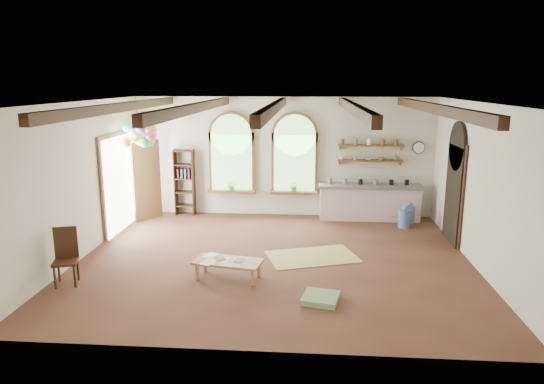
# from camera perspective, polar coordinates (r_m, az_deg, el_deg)

# --- Properties ---
(floor) EXTENTS (8.00, 8.00, 0.00)m
(floor) POSITION_cam_1_polar(r_m,az_deg,el_deg) (10.10, 0.26, -7.94)
(floor) COLOR brown
(floor) RESTS_ON ground
(ceiling_beams) EXTENTS (6.20, 6.80, 0.18)m
(ceiling_beams) POSITION_cam_1_polar(r_m,az_deg,el_deg) (9.46, 0.28, 9.90)
(ceiling_beams) COLOR #3B1C12
(ceiling_beams) RESTS_ON ceiling
(window_left) EXTENTS (1.30, 0.28, 2.20)m
(window_left) POSITION_cam_1_polar(r_m,az_deg,el_deg) (13.16, -4.76, 4.28)
(window_left) COLOR brown
(window_left) RESTS_ON floor
(window_right) EXTENTS (1.30, 0.28, 2.20)m
(window_right) POSITION_cam_1_polar(r_m,az_deg,el_deg) (13.00, 2.68, 4.20)
(window_right) COLOR brown
(window_right) RESTS_ON floor
(left_doorway) EXTENTS (0.10, 1.90, 2.50)m
(left_doorway) POSITION_cam_1_polar(r_m,az_deg,el_deg) (12.38, -17.67, 0.89)
(left_doorway) COLOR brown
(left_doorway) RESTS_ON floor
(right_doorway) EXTENTS (0.10, 1.30, 2.40)m
(right_doorway) POSITION_cam_1_polar(r_m,az_deg,el_deg) (11.67, 20.56, -0.28)
(right_doorway) COLOR black
(right_doorway) RESTS_ON floor
(kitchen_counter) EXTENTS (2.68, 0.62, 0.94)m
(kitchen_counter) POSITION_cam_1_polar(r_m,az_deg,el_deg) (13.10, 11.37, -1.13)
(kitchen_counter) COLOR beige
(kitchen_counter) RESTS_ON floor
(wall_shelf_lower) EXTENTS (1.70, 0.24, 0.04)m
(wall_shelf_lower) POSITION_cam_1_polar(r_m,az_deg,el_deg) (13.06, 11.49, 3.64)
(wall_shelf_lower) COLOR brown
(wall_shelf_lower) RESTS_ON wall_back
(wall_shelf_upper) EXTENTS (1.70, 0.24, 0.04)m
(wall_shelf_upper) POSITION_cam_1_polar(r_m,az_deg,el_deg) (13.01, 11.56, 5.38)
(wall_shelf_upper) COLOR brown
(wall_shelf_upper) RESTS_ON wall_back
(wall_clock) EXTENTS (0.32, 0.04, 0.32)m
(wall_clock) POSITION_cam_1_polar(r_m,az_deg,el_deg) (13.30, 16.89, 5.02)
(wall_clock) COLOR black
(wall_clock) RESTS_ON wall_back
(bookshelf) EXTENTS (0.53, 0.32, 1.80)m
(bookshelf) POSITION_cam_1_polar(r_m,az_deg,el_deg) (13.45, -10.25, 1.14)
(bookshelf) COLOR #3B1C12
(bookshelf) RESTS_ON floor
(coffee_table) EXTENTS (1.33, 0.79, 0.36)m
(coffee_table) POSITION_cam_1_polar(r_m,az_deg,el_deg) (9.11, -5.20, -8.27)
(coffee_table) COLOR tan
(coffee_table) RESTS_ON floor
(side_chair) EXTENTS (0.51, 0.51, 1.03)m
(side_chair) POSITION_cam_1_polar(r_m,az_deg,el_deg) (9.60, -23.03, -8.27)
(side_chair) COLOR #3B1C12
(side_chair) RESTS_ON floor
(floor_mat) EXTENTS (2.07, 1.63, 0.02)m
(floor_mat) POSITION_cam_1_polar(r_m,az_deg,el_deg) (10.27, 4.76, -7.59)
(floor_mat) COLOR tan
(floor_mat) RESTS_ON floor
(floor_cushion) EXTENTS (0.69, 0.69, 0.10)m
(floor_cushion) POSITION_cam_1_polar(r_m,az_deg,el_deg) (8.34, 5.74, -12.32)
(floor_cushion) COLOR gray
(floor_cushion) RESTS_ON floor
(water_jug_a) EXTENTS (0.30, 0.30, 0.58)m
(water_jug_a) POSITION_cam_1_polar(r_m,az_deg,el_deg) (12.62, 15.31, -2.93)
(water_jug_a) COLOR #5073AC
(water_jug_a) RESTS_ON floor
(water_jug_b) EXTENTS (0.30, 0.30, 0.58)m
(water_jug_b) POSITION_cam_1_polar(r_m,az_deg,el_deg) (13.09, 15.80, -2.41)
(water_jug_b) COLOR #5073AC
(water_jug_b) RESTS_ON floor
(balloon_cluster) EXTENTS (0.84, 0.93, 1.16)m
(balloon_cluster) POSITION_cam_1_polar(r_m,az_deg,el_deg) (12.21, -15.28, 6.52)
(balloon_cluster) COLOR white
(balloon_cluster) RESTS_ON floor
(table_book) EXTENTS (0.24, 0.28, 0.02)m
(table_book) POSITION_cam_1_polar(r_m,az_deg,el_deg) (9.17, -6.59, -7.81)
(table_book) COLOR olive
(table_book) RESTS_ON coffee_table
(tablet) EXTENTS (0.20, 0.26, 0.01)m
(tablet) POSITION_cam_1_polar(r_m,az_deg,el_deg) (9.09, -3.84, -7.96)
(tablet) COLOR black
(tablet) RESTS_ON coffee_table
(potted_plant_left) EXTENTS (0.27, 0.23, 0.30)m
(potted_plant_left) POSITION_cam_1_polar(r_m,az_deg,el_deg) (13.20, -4.77, 0.85)
(potted_plant_left) COLOR #598C4C
(potted_plant_left) RESTS_ON window_left
(potted_plant_right) EXTENTS (0.27, 0.23, 0.30)m
(potted_plant_right) POSITION_cam_1_polar(r_m,az_deg,el_deg) (13.04, 2.63, 0.73)
(potted_plant_right) COLOR #598C4C
(potted_plant_right) RESTS_ON window_right
(shelf_cup_a) EXTENTS (0.12, 0.10, 0.10)m
(shelf_cup_a) POSITION_cam_1_polar(r_m,az_deg,el_deg) (12.98, 8.21, 4.01)
(shelf_cup_a) COLOR white
(shelf_cup_a) RESTS_ON wall_shelf_lower
(shelf_cup_b) EXTENTS (0.10, 0.10, 0.09)m
(shelf_cup_b) POSITION_cam_1_polar(r_m,az_deg,el_deg) (13.01, 9.75, 3.97)
(shelf_cup_b) COLOR beige
(shelf_cup_b) RESTS_ON wall_shelf_lower
(shelf_bowl_a) EXTENTS (0.22, 0.22, 0.05)m
(shelf_bowl_a) POSITION_cam_1_polar(r_m,az_deg,el_deg) (13.05, 11.28, 3.84)
(shelf_bowl_a) COLOR beige
(shelf_bowl_a) RESTS_ON wall_shelf_lower
(shelf_bowl_b) EXTENTS (0.20, 0.20, 0.06)m
(shelf_bowl_b) POSITION_cam_1_polar(r_m,az_deg,el_deg) (13.10, 12.80, 3.82)
(shelf_bowl_b) COLOR #8C664C
(shelf_bowl_b) RESTS_ON wall_shelf_lower
(shelf_vase) EXTENTS (0.18, 0.18, 0.19)m
(shelf_vase) POSITION_cam_1_polar(r_m,az_deg,el_deg) (13.14, 14.33, 4.06)
(shelf_vase) COLOR slate
(shelf_vase) RESTS_ON wall_shelf_lower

